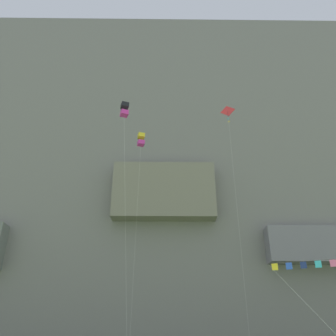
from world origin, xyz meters
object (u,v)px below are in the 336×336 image
object	(u,v)px
kite_banner_upper_mid	(312,267)
kite_box_near_cliff	(125,110)
kite_diamond_low_right	(228,117)
kite_box_low_left	(141,140)

from	to	relation	value
kite_banner_upper_mid	kite_box_near_cliff	bearing A→B (deg)	156.89
kite_diamond_low_right	kite_box_near_cliff	size ratio (longest dim) A/B	1.10
kite_diamond_low_right	kite_box_near_cliff	world-z (taller)	kite_diamond_low_right
kite_diamond_low_right	kite_box_low_left	bearing A→B (deg)	160.04
kite_box_near_cliff	kite_box_low_left	bearing A→B (deg)	79.84
kite_banner_upper_mid	kite_diamond_low_right	world-z (taller)	kite_diamond_low_right
kite_banner_upper_mid	kite_box_near_cliff	size ratio (longest dim) A/B	0.31
kite_diamond_low_right	kite_box_near_cliff	bearing A→B (deg)	-162.92
kite_box_low_left	kite_banner_upper_mid	distance (m)	28.86
kite_box_low_left	kite_banner_upper_mid	bearing A→B (deg)	-45.78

